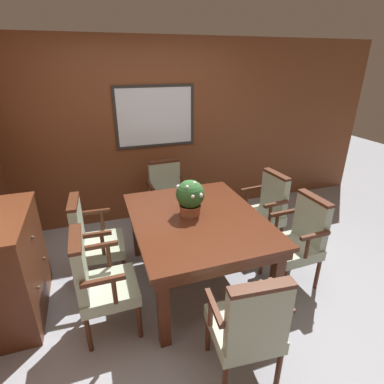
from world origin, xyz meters
The scene contains 11 objects.
ground_plane centered at (0.00, 0.00, 0.00)m, with size 14.00×14.00×0.00m, color #93969E.
wall_back centered at (0.00, 1.86, 1.23)m, with size 7.20×0.08×2.45m.
dining_table centered at (0.13, 0.21, 0.66)m, with size 1.23×1.53×0.76m.
chair_right_far centered at (1.14, 0.57, 0.51)m, with size 0.50×0.53×0.95m.
chair_head_far centered at (0.13, 1.37, 0.51)m, with size 0.52×0.49×0.95m.
chair_head_near centered at (0.10, -0.91, 0.51)m, with size 0.54×0.50×0.95m.
chair_left_near centered at (-0.83, -0.12, 0.51)m, with size 0.47×0.51×0.95m.
chair_right_near centered at (1.11, -0.11, 0.51)m, with size 0.48×0.52×0.95m.
chair_left_far centered at (-0.86, 0.55, 0.51)m, with size 0.49×0.52×0.95m.
potted_plant centered at (0.09, 0.29, 0.94)m, with size 0.28×0.29×0.35m.
sideboard_cabinet centered at (-1.58, 0.32, 0.50)m, with size 0.51×0.97×0.99m.
Camera 1 is at (-0.74, -2.20, 2.15)m, focal length 28.00 mm.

